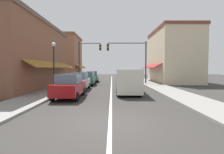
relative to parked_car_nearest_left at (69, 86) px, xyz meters
The scene contains 15 objects.
ground_plane 12.71m from the parked_car_nearest_left, 76.03° to the left, with size 80.00×80.00×0.00m, color #33302D.
sidewalk_left 12.57m from the parked_car_nearest_left, 101.20° to the left, with size 2.60×56.00×0.12m, color gray.
sidewalk_right 15.01m from the parked_car_nearest_left, 55.17° to the left, with size 2.60×56.00×0.12m, color gray.
lane_center_stripe 12.71m from the parked_car_nearest_left, 76.03° to the left, with size 0.14×52.00×0.01m, color silver.
storefront_left_block 9.34m from the parked_car_nearest_left, 135.04° to the left, with size 6.47×14.20×7.23m.
storefront_right_block 19.38m from the parked_car_nearest_left, 48.49° to the left, with size 6.91×10.20×8.23m.
storefront_far_left 23.46m from the parked_car_nearest_left, 105.87° to the left, with size 6.53×8.20×8.81m.
parked_car_nearest_left is the anchor object (origin of this frame).
parked_car_second_left 4.59m from the parked_car_nearest_left, 92.29° to the left, with size 1.81×4.11×1.77m.
parked_car_third_left 9.51m from the parked_car_nearest_left, 90.18° to the left, with size 1.84×4.13×1.77m.
parked_car_far_left 14.67m from the parked_car_nearest_left, 90.05° to the left, with size 1.87×4.14×1.77m.
van_in_lane 5.10m from the parked_car_nearest_left, 27.17° to the left, with size 2.11×5.23×2.12m.
traffic_signal_mast_arm 13.09m from the parked_car_nearest_left, 61.86° to the left, with size 5.53×0.50×5.95m.
traffic_signal_left_corner 13.11m from the parked_car_nearest_left, 93.06° to the left, with size 3.40×0.50×6.15m.
street_lamp_left_near 3.76m from the parked_car_nearest_left, 129.01° to the left, with size 0.36×0.36×4.45m.
Camera 1 is at (0.08, -6.64, 2.17)m, focal length 27.04 mm.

